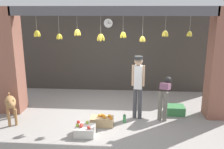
{
  "coord_description": "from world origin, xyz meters",
  "views": [
    {
      "loc": [
        0.48,
        -6.39,
        2.93
      ],
      "look_at": [
        0.0,
        0.36,
        1.14
      ],
      "focal_mm": 40.0,
      "sensor_mm": 36.0,
      "label": 1
    }
  ],
  "objects_px": {
    "wall_clock": "(108,23)",
    "shopkeeper": "(138,82)",
    "dog": "(11,104)",
    "fruit_crate_apples": "(85,130)",
    "water_bottle": "(124,119)",
    "fruit_crate_oranges": "(102,121)",
    "worker_stooping": "(165,93)",
    "produce_box_green": "(174,110)"
  },
  "relations": [
    {
      "from": "produce_box_green",
      "to": "fruit_crate_apples",
      "type": "bearing_deg",
      "value": -149.0
    },
    {
      "from": "fruit_crate_apples",
      "to": "produce_box_green",
      "type": "bearing_deg",
      "value": 31.0
    },
    {
      "from": "worker_stooping",
      "to": "wall_clock",
      "type": "distance_m",
      "value": 3.34
    },
    {
      "from": "dog",
      "to": "water_bottle",
      "type": "distance_m",
      "value": 3.01
    },
    {
      "from": "water_bottle",
      "to": "worker_stooping",
      "type": "bearing_deg",
      "value": 21.3
    },
    {
      "from": "wall_clock",
      "to": "dog",
      "type": "bearing_deg",
      "value": -128.77
    },
    {
      "from": "fruit_crate_oranges",
      "to": "wall_clock",
      "type": "xyz_separation_m",
      "value": [
        -0.08,
        2.9,
        2.32
      ]
    },
    {
      "from": "fruit_crate_oranges",
      "to": "dog",
      "type": "bearing_deg",
      "value": 179.78
    },
    {
      "from": "shopkeeper",
      "to": "fruit_crate_apples",
      "type": "relative_size",
      "value": 3.7
    },
    {
      "from": "worker_stooping",
      "to": "produce_box_green",
      "type": "distance_m",
      "value": 0.72
    },
    {
      "from": "fruit_crate_oranges",
      "to": "wall_clock",
      "type": "bearing_deg",
      "value": 91.58
    },
    {
      "from": "shopkeeper",
      "to": "fruit_crate_oranges",
      "type": "relative_size",
      "value": 2.96
    },
    {
      "from": "fruit_crate_oranges",
      "to": "water_bottle",
      "type": "height_order",
      "value": "fruit_crate_oranges"
    },
    {
      "from": "fruit_crate_apples",
      "to": "water_bottle",
      "type": "xyz_separation_m",
      "value": [
        0.93,
        0.74,
        -0.01
      ]
    },
    {
      "from": "worker_stooping",
      "to": "wall_clock",
      "type": "height_order",
      "value": "wall_clock"
    },
    {
      "from": "worker_stooping",
      "to": "dog",
      "type": "bearing_deg",
      "value": -153.43
    },
    {
      "from": "fruit_crate_oranges",
      "to": "produce_box_green",
      "type": "height_order",
      "value": "fruit_crate_oranges"
    },
    {
      "from": "produce_box_green",
      "to": "dog",
      "type": "bearing_deg",
      "value": -168.85
    },
    {
      "from": "shopkeeper",
      "to": "water_bottle",
      "type": "distance_m",
      "value": 1.04
    },
    {
      "from": "wall_clock",
      "to": "shopkeeper",
      "type": "bearing_deg",
      "value": -67.28
    },
    {
      "from": "produce_box_green",
      "to": "water_bottle",
      "type": "height_order",
      "value": "produce_box_green"
    },
    {
      "from": "fruit_crate_apples",
      "to": "produce_box_green",
      "type": "relative_size",
      "value": 0.86
    },
    {
      "from": "dog",
      "to": "produce_box_green",
      "type": "bearing_deg",
      "value": 71.48
    },
    {
      "from": "produce_box_green",
      "to": "wall_clock",
      "type": "distance_m",
      "value": 3.71
    },
    {
      "from": "worker_stooping",
      "to": "water_bottle",
      "type": "xyz_separation_m",
      "value": [
        -1.08,
        -0.42,
        -0.6
      ]
    },
    {
      "from": "dog",
      "to": "shopkeeper",
      "type": "height_order",
      "value": "shopkeeper"
    },
    {
      "from": "shopkeeper",
      "to": "fruit_crate_oranges",
      "type": "bearing_deg",
      "value": 38.21
    },
    {
      "from": "shopkeeper",
      "to": "fruit_crate_apples",
      "type": "bearing_deg",
      "value": 48.36
    },
    {
      "from": "shopkeeper",
      "to": "produce_box_green",
      "type": "relative_size",
      "value": 3.19
    },
    {
      "from": "worker_stooping",
      "to": "fruit_crate_oranges",
      "type": "relative_size",
      "value": 1.8
    },
    {
      "from": "fruit_crate_apples",
      "to": "water_bottle",
      "type": "bearing_deg",
      "value": 38.66
    },
    {
      "from": "fruit_crate_oranges",
      "to": "produce_box_green",
      "type": "distance_m",
      "value": 2.18
    },
    {
      "from": "dog",
      "to": "fruit_crate_oranges",
      "type": "bearing_deg",
      "value": 60.12
    },
    {
      "from": "produce_box_green",
      "to": "wall_clock",
      "type": "height_order",
      "value": "wall_clock"
    },
    {
      "from": "dog",
      "to": "wall_clock",
      "type": "height_order",
      "value": "wall_clock"
    },
    {
      "from": "shopkeeper",
      "to": "water_bottle",
      "type": "xyz_separation_m",
      "value": [
        -0.34,
        -0.31,
        -0.93
      ]
    },
    {
      "from": "dog",
      "to": "wall_clock",
      "type": "distance_m",
      "value": 4.17
    },
    {
      "from": "shopkeeper",
      "to": "produce_box_green",
      "type": "bearing_deg",
      "value": -153.19
    },
    {
      "from": "water_bottle",
      "to": "produce_box_green",
      "type": "bearing_deg",
      "value": 25.21
    },
    {
      "from": "fruit_crate_oranges",
      "to": "water_bottle",
      "type": "distance_m",
      "value": 0.61
    },
    {
      "from": "shopkeeper",
      "to": "wall_clock",
      "type": "bearing_deg",
      "value": -58.68
    },
    {
      "from": "worker_stooping",
      "to": "wall_clock",
      "type": "bearing_deg",
      "value": 145.27
    }
  ]
}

